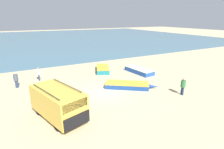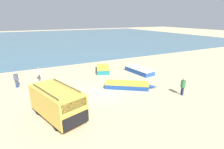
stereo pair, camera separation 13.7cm
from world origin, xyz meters
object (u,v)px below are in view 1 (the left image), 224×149
at_px(fishing_rowboat_1, 128,85).
at_px(fisherman_1, 183,85).
at_px(fishing_rowboat_0, 138,70).
at_px(parked_van, 58,102).
at_px(fishing_rowboat_2, 103,69).
at_px(fisherman_0, 39,73).
at_px(fisherman_2, 16,79).

relative_size(fishing_rowboat_1, fisherman_1, 3.02).
height_order(fishing_rowboat_0, fisherman_1, fisherman_1).
relative_size(parked_van, fishing_rowboat_2, 1.15).
bearing_deg(fishing_rowboat_0, fishing_rowboat_1, 126.25).
xyz_separation_m(fisherman_0, fisherman_2, (-2.32, -1.28, 0.05)).
distance_m(fishing_rowboat_1, fisherman_2, 11.72).
distance_m(fisherman_1, fisherman_2, 16.78).
distance_m(fishing_rowboat_0, fisherman_1, 7.89).
height_order(parked_van, fishing_rowboat_2, parked_van).
xyz_separation_m(parked_van, fishing_rowboat_2, (7.78, 9.24, -0.91)).
distance_m(parked_van, fisherman_0, 9.15).
distance_m(parked_van, fisherman_2, 8.33).
bearing_deg(fishing_rowboat_2, fishing_rowboat_1, -158.83).
distance_m(fishing_rowboat_1, fisherman_1, 5.37).
height_order(fishing_rowboat_0, fisherman_0, fisherman_0).
bearing_deg(fishing_rowboat_2, fisherman_2, 119.76).
bearing_deg(fishing_rowboat_2, parked_van, 162.16).
height_order(fisherman_0, fisherman_2, fisherman_2).
bearing_deg(parked_van, fishing_rowboat_0, 100.43).
bearing_deg(fishing_rowboat_1, fishing_rowboat_2, 123.75).
bearing_deg(fisherman_0, fishing_rowboat_0, -12.38).
xyz_separation_m(parked_van, fishing_rowboat_1, (7.65, 2.51, -0.96)).
distance_m(parked_van, fisherman_1, 11.30).
xyz_separation_m(parked_van, fisherman_2, (-2.75, 7.85, -0.21)).
bearing_deg(fishing_rowboat_1, fisherman_0, 175.53).
height_order(fishing_rowboat_0, fishing_rowboat_1, fishing_rowboat_0).
distance_m(fishing_rowboat_1, fisherman_0, 10.48).
relative_size(parked_van, fisherman_2, 3.05).
bearing_deg(fishing_rowboat_2, fisherman_1, -139.96).
bearing_deg(fishing_rowboat_0, parked_van, 111.36).
bearing_deg(fishing_rowboat_1, fishing_rowboat_0, 78.29).
relative_size(fishing_rowboat_0, fisherman_1, 3.06).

